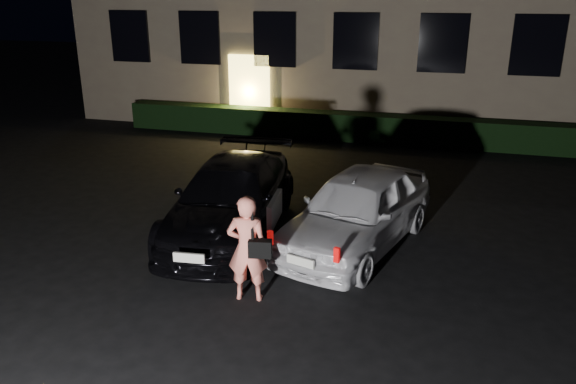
# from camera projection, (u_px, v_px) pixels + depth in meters

# --- Properties ---
(ground) EXTENTS (80.00, 80.00, 0.00)m
(ground) POSITION_uv_depth(u_px,v_px,m) (230.00, 309.00, 8.34)
(ground) COLOR black
(ground) RESTS_ON ground
(hedge) EXTENTS (15.00, 0.70, 0.85)m
(hedge) POSITION_uv_depth(u_px,v_px,m) (350.00, 127.00, 17.71)
(hedge) COLOR black
(hedge) RESTS_ON ground
(sedan) EXTENTS (2.39, 4.91, 1.37)m
(sedan) POSITION_uv_depth(u_px,v_px,m) (231.00, 198.00, 10.83)
(sedan) COLOR black
(sedan) RESTS_ON ground
(hatch) EXTENTS (2.75, 4.45, 1.41)m
(hatch) POSITION_uv_depth(u_px,v_px,m) (357.00, 210.00, 10.19)
(hatch) COLOR white
(hatch) RESTS_ON ground
(man) EXTENTS (0.74, 0.51, 1.68)m
(man) POSITION_uv_depth(u_px,v_px,m) (248.00, 248.00, 8.35)
(man) COLOR #FB8470
(man) RESTS_ON ground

